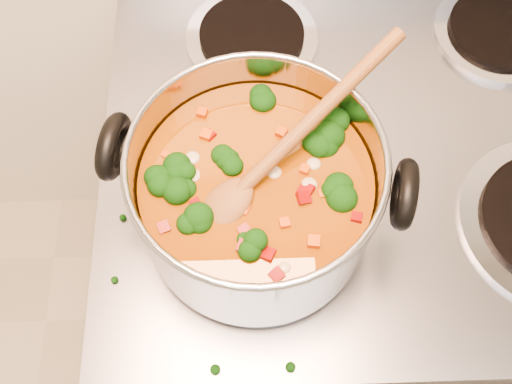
# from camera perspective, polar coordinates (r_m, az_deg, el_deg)

# --- Properties ---
(electric_range) EXTENTS (0.79, 0.71, 1.08)m
(electric_range) POSITION_cam_1_polar(r_m,az_deg,el_deg) (1.22, 8.78, -4.83)
(electric_range) COLOR gray
(electric_range) RESTS_ON ground
(stockpot) EXTENTS (0.34, 0.28, 0.17)m
(stockpot) POSITION_cam_1_polar(r_m,az_deg,el_deg) (0.65, 0.05, -0.10)
(stockpot) COLOR #ABABB3
(stockpot) RESTS_ON electric_range
(wooden_spoon) EXTENTS (0.25, 0.22, 0.10)m
(wooden_spoon) POSITION_cam_1_polar(r_m,az_deg,el_deg) (0.61, 1.44, 3.14)
(wooden_spoon) COLOR brown
(wooden_spoon) RESTS_ON stockpot
(cooktop_crumbs) EXTENTS (0.32, 0.39, 0.01)m
(cooktop_crumbs) POSITION_cam_1_polar(r_m,az_deg,el_deg) (0.76, -2.02, 3.60)
(cooktop_crumbs) COLOR black
(cooktop_crumbs) RESTS_ON electric_range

